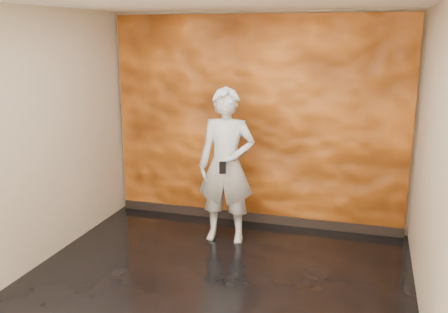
% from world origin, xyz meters
% --- Properties ---
extents(room, '(4.02, 4.02, 2.81)m').
position_xyz_m(room, '(0.00, 0.00, 1.40)').
color(room, black).
rests_on(room, ground).
extents(feature_wall, '(3.90, 0.06, 2.75)m').
position_xyz_m(feature_wall, '(0.00, 1.96, 1.38)').
color(feature_wall, orange).
rests_on(feature_wall, ground).
extents(baseboard, '(3.90, 0.04, 0.12)m').
position_xyz_m(baseboard, '(0.00, 1.92, 0.06)').
color(baseboard, black).
rests_on(baseboard, ground).
extents(man, '(0.72, 0.50, 1.90)m').
position_xyz_m(man, '(-0.20, 1.24, 0.95)').
color(man, '#A9AFB9').
rests_on(man, ground).
extents(phone, '(0.08, 0.04, 0.15)m').
position_xyz_m(phone, '(-0.16, 0.96, 1.00)').
color(phone, black).
rests_on(phone, man).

